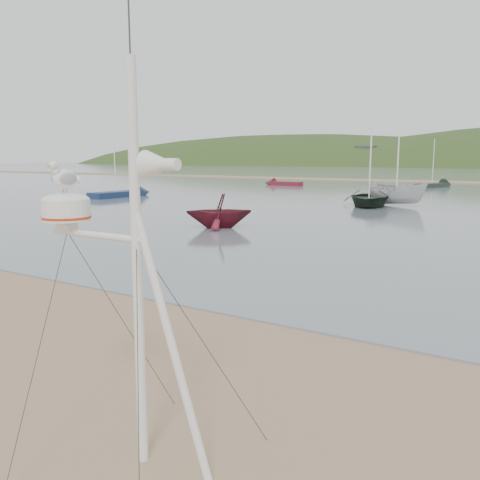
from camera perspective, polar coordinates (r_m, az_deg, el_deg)
The scene contains 8 objects.
ground at distance 7.98m, azimuth -15.36°, elevation -16.13°, with size 560.00×560.00×0.00m, color #8C6E50.
mast_rig at distance 5.78m, azimuth -12.02°, elevation -12.16°, with size 2.36×2.52×5.33m.
boat_dark at distance 36.44m, azimuth 14.41°, elevation 8.00°, with size 3.92×1.14×5.49m, color black.
boat_red at distance 24.35m, azimuth -2.38°, elevation 5.02°, with size 2.69×1.64×3.11m, color maroon.
boat_white at distance 37.46m, azimuth 17.25°, elevation 7.15°, with size 1.69×1.74×4.50m, color silver.
sailboat_dark_mid at distance 63.17m, azimuth 21.52°, elevation 5.79°, with size 3.75×5.95×5.89m.
dinghy_red_far at distance 62.73m, azimuth 4.32°, elevation 6.37°, with size 5.28×1.71×1.26m.
sailboat_blue_near at distance 45.81m, azimuth -12.21°, elevation 5.16°, with size 1.84×6.56×6.48m.
Camera 1 is at (5.44, -4.77, 3.37)m, focal length 38.00 mm.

